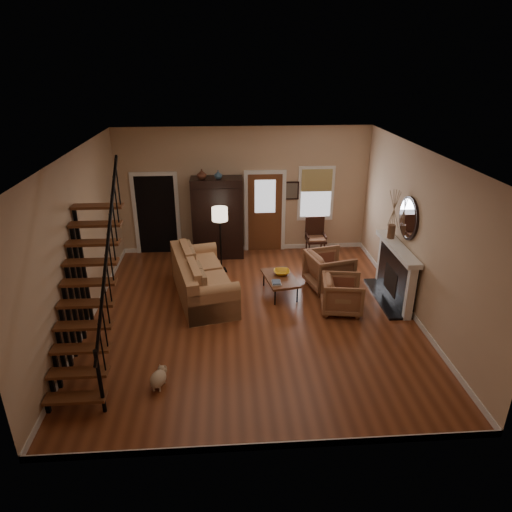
{
  "coord_description": "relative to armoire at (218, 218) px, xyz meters",
  "views": [
    {
      "loc": [
        -0.49,
        -8.05,
        4.84
      ],
      "look_at": [
        0.1,
        0.4,
        1.15
      ],
      "focal_mm": 32.0,
      "sensor_mm": 36.0,
      "label": 1
    }
  ],
  "objects": [
    {
      "name": "books",
      "position": [
        1.25,
        -2.55,
        -0.62
      ],
      "size": [
        0.2,
        0.27,
        0.05
      ],
      "primitive_type": null,
      "color": "beige",
      "rests_on": "coffee_table"
    },
    {
      "name": "floor_lamp",
      "position": [
        0.07,
        -0.98,
        -0.23
      ],
      "size": [
        0.44,
        0.44,
        1.63
      ],
      "primitive_type": null,
      "rotation": [
        0.0,
        0.0,
        0.2
      ],
      "color": "black",
      "rests_on": "ground"
    },
    {
      "name": "coffee_table",
      "position": [
        1.37,
        -2.25,
        -0.85
      ],
      "size": [
        0.8,
        1.16,
        0.41
      ],
      "primitive_type": null,
      "rotation": [
        0.0,
        0.0,
        0.18
      ],
      "color": "brown",
      "rests_on": "ground"
    },
    {
      "name": "bowl",
      "position": [
        1.42,
        -2.1,
        -0.6
      ],
      "size": [
        0.36,
        0.36,
        0.09
      ],
      "primitive_type": "imported",
      "color": "orange",
      "rests_on": "coffee_table"
    },
    {
      "name": "sofa",
      "position": [
        -0.32,
        -2.25,
        -0.59
      ],
      "size": [
        1.58,
        2.62,
        0.91
      ],
      "primitive_type": null,
      "rotation": [
        0.0,
        0.0,
        0.23
      ],
      "color": "#B07B50",
      "rests_on": "ground"
    },
    {
      "name": "dog",
      "position": [
        -0.93,
        -5.26,
        -0.9
      ],
      "size": [
        0.33,
        0.45,
        0.3
      ],
      "primitive_type": null,
      "rotation": [
        0.0,
        0.0,
        -0.25
      ],
      "color": "tan",
      "rests_on": "ground"
    },
    {
      "name": "staircase",
      "position": [
        -2.08,
        -4.45,
        0.55
      ],
      "size": [
        0.94,
        2.8,
        3.2
      ],
      "primitive_type": null,
      "color": "brown",
      "rests_on": "ground"
    },
    {
      "name": "side_chair",
      "position": [
        2.55,
        -0.2,
        -0.54
      ],
      "size": [
        0.54,
        0.54,
        1.02
      ],
      "primitive_type": null,
      "color": "black",
      "rests_on": "ground"
    },
    {
      "name": "vase_b",
      "position": [
        0.05,
        -0.1,
        1.16
      ],
      "size": [
        0.2,
        0.2,
        0.21
      ],
      "primitive_type": "imported",
      "color": "#334C60",
      "rests_on": "armoire"
    },
    {
      "name": "room",
      "position": [
        0.29,
        -1.39,
        0.46
      ],
      "size": [
        7.0,
        7.33,
        3.3
      ],
      "color": "brown",
      "rests_on": "ground"
    },
    {
      "name": "fireplace",
      "position": [
        3.83,
        -2.65,
        -0.31
      ],
      "size": [
        0.33,
        1.95,
        2.3
      ],
      "color": "black",
      "rests_on": "ground"
    },
    {
      "name": "armoire",
      "position": [
        0.0,
        0.0,
        0.0
      ],
      "size": [
        1.3,
        0.6,
        2.1
      ],
      "primitive_type": null,
      "color": "black",
      "rests_on": "ground"
    },
    {
      "name": "armchair_right",
      "position": [
        2.51,
        -2.0,
        -0.62
      ],
      "size": [
        1.12,
        1.1,
        0.85
      ],
      "primitive_type": "imported",
      "rotation": [
        0.0,
        0.0,
        1.81
      ],
      "color": "brown",
      "rests_on": "ground"
    },
    {
      "name": "armchair_left",
      "position": [
        2.55,
        -3.08,
        -0.68
      ],
      "size": [
        0.94,
        0.92,
        0.75
      ],
      "primitive_type": "imported",
      "rotation": [
        0.0,
        0.0,
        1.42
      ],
      "color": "brown",
      "rests_on": "ground"
    },
    {
      "name": "vase_a",
      "position": [
        -0.35,
        -0.1,
        1.17
      ],
      "size": [
        0.24,
        0.24,
        0.25
      ],
      "primitive_type": "imported",
      "color": "#4C2619",
      "rests_on": "armoire"
    }
  ]
}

